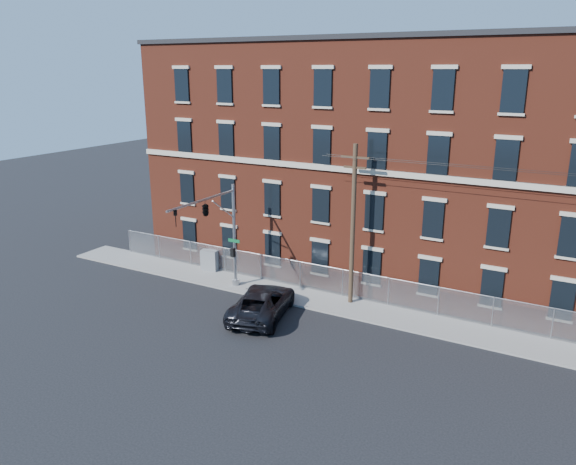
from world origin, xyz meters
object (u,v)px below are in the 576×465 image
(traffic_signal_mast, at_px, (213,218))
(utility_cabinet, at_px, (210,260))
(utility_pole_near, at_px, (353,223))
(pickup_truck, at_px, (262,303))

(traffic_signal_mast, height_order, utility_cabinet, traffic_signal_mast)
(utility_cabinet, bearing_deg, traffic_signal_mast, -58.45)
(utility_pole_near, height_order, pickup_truck, utility_pole_near)
(utility_pole_near, bearing_deg, pickup_truck, -132.74)
(pickup_truck, bearing_deg, traffic_signal_mast, -25.30)
(traffic_signal_mast, bearing_deg, utility_cabinet, 130.96)
(traffic_signal_mast, xyz_separation_m, utility_cabinet, (-3.32, 3.82, -4.51))
(utility_pole_near, distance_m, utility_cabinet, 12.17)
(traffic_signal_mast, relative_size, pickup_truck, 1.13)
(traffic_signal_mast, bearing_deg, pickup_truck, -11.66)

